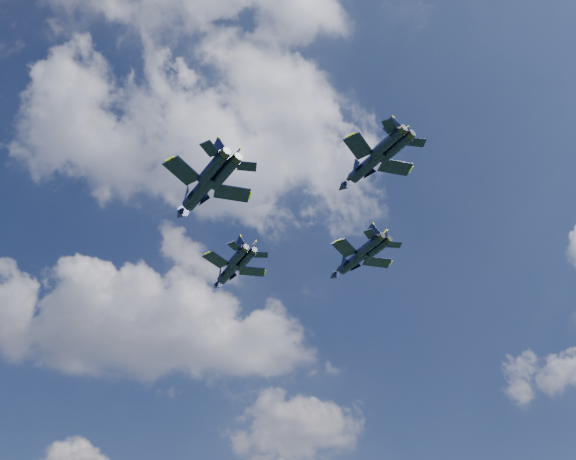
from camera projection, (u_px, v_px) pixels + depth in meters
The scene contains 4 objects.
jet_lead at pixel (228, 272), 100.51m from camera, with size 11.33×15.64×3.72m.
jet_left at pixel (198, 193), 80.30m from camera, with size 12.74×17.25×4.17m.
jet_right at pixel (352, 262), 97.23m from camera, with size 11.64×15.81×3.81m.
jet_slot at pixel (365, 167), 76.64m from camera, with size 10.83×14.63×3.54m.
Camera 1 is at (-7.94, -60.15, 3.19)m, focal length 35.00 mm.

